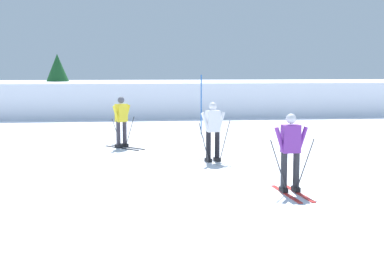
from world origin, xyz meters
The scene contains 7 objects.
ground_plane centered at (0.00, 0.00, 0.00)m, with size 120.00×120.00×0.00m, color silver.
far_snow_ridge centered at (0.00, 18.86, 0.93)m, with size 80.00×8.03×1.85m, color silver.
skier_white centered at (3.24, 2.05, 0.92)m, with size 0.96×1.63×1.71m.
skier_yellow centered at (0.61, 5.15, 0.92)m, with size 1.36×1.42×1.71m.
skier_purple centered at (4.33, -1.80, 0.92)m, with size 1.00×1.63×1.71m.
trail_marker_pole centered at (3.73, 8.49, 1.19)m, with size 0.05×0.05×2.39m, color #1E56AD.
conifer_far_left centered at (-3.42, 19.66, 2.13)m, with size 2.18×2.18×3.47m.
Camera 1 is at (0.99, -12.78, 2.69)m, focal length 49.98 mm.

